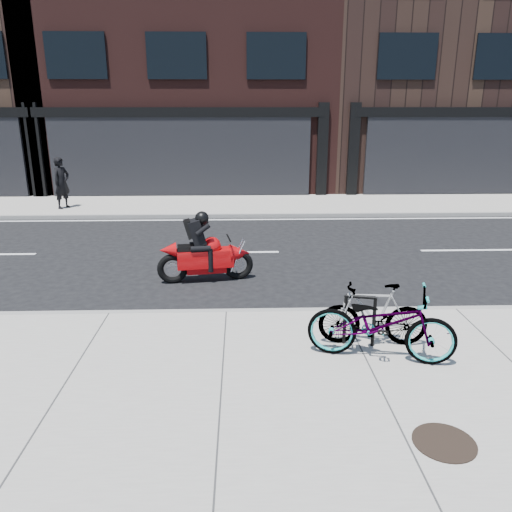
{
  "coord_description": "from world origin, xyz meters",
  "views": [
    {
      "loc": [
        0.27,
        -9.91,
        3.55
      ],
      "look_at": [
        0.53,
        -1.26,
        0.9
      ],
      "focal_mm": 35.0,
      "sensor_mm": 36.0,
      "label": 1
    }
  ],
  "objects_px": {
    "manhole_cover": "(444,442)",
    "motorcycle": "(209,253)",
    "pedestrian": "(62,183)",
    "bike_rack": "(360,316)",
    "bicycle_front": "(381,323)",
    "bicycle_rear": "(373,314)"
  },
  "relations": [
    {
      "from": "manhole_cover",
      "to": "motorcycle",
      "type": "bearing_deg",
      "value": 116.8
    },
    {
      "from": "motorcycle",
      "to": "manhole_cover",
      "type": "relative_size",
      "value": 3.02
    },
    {
      "from": "pedestrian",
      "to": "manhole_cover",
      "type": "height_order",
      "value": "pedestrian"
    },
    {
      "from": "bike_rack",
      "to": "motorcycle",
      "type": "distance_m",
      "value": 4.01
    },
    {
      "from": "bike_rack",
      "to": "manhole_cover",
      "type": "height_order",
      "value": "bike_rack"
    },
    {
      "from": "bicycle_front",
      "to": "manhole_cover",
      "type": "distance_m",
      "value": 1.93
    },
    {
      "from": "bike_rack",
      "to": "manhole_cover",
      "type": "relative_size",
      "value": 1.18
    },
    {
      "from": "bicycle_rear",
      "to": "pedestrian",
      "type": "xyz_separation_m",
      "value": [
        -7.96,
        10.34,
        0.38
      ]
    },
    {
      "from": "bicycle_front",
      "to": "motorcycle",
      "type": "xyz_separation_m",
      "value": [
        -2.57,
        3.65,
        -0.06
      ]
    },
    {
      "from": "bike_rack",
      "to": "bicycle_rear",
      "type": "distance_m",
      "value": 0.2
    },
    {
      "from": "motorcycle",
      "to": "bike_rack",
      "type": "bearing_deg",
      "value": -62.74
    },
    {
      "from": "bicycle_rear",
      "to": "manhole_cover",
      "type": "bearing_deg",
      "value": 10.45
    },
    {
      "from": "bicycle_front",
      "to": "motorcycle",
      "type": "bearing_deg",
      "value": 49.98
    },
    {
      "from": "bike_rack",
      "to": "bicycle_rear",
      "type": "relative_size",
      "value": 0.49
    },
    {
      "from": "bicycle_rear",
      "to": "bike_rack",
      "type": "bearing_deg",
      "value": -82.44
    },
    {
      "from": "bike_rack",
      "to": "motorcycle",
      "type": "bearing_deg",
      "value": 126.3
    },
    {
      "from": "motorcycle",
      "to": "manhole_cover",
      "type": "height_order",
      "value": "motorcycle"
    },
    {
      "from": "pedestrian",
      "to": "bicycle_rear",
      "type": "bearing_deg",
      "value": -113.14
    },
    {
      "from": "bicycle_front",
      "to": "bicycle_rear",
      "type": "relative_size",
      "value": 1.27
    },
    {
      "from": "motorcycle",
      "to": "pedestrian",
      "type": "height_order",
      "value": "pedestrian"
    },
    {
      "from": "motorcycle",
      "to": "manhole_cover",
      "type": "distance_m",
      "value": 6.17
    },
    {
      "from": "bicycle_rear",
      "to": "pedestrian",
      "type": "relative_size",
      "value": 0.92
    }
  ]
}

